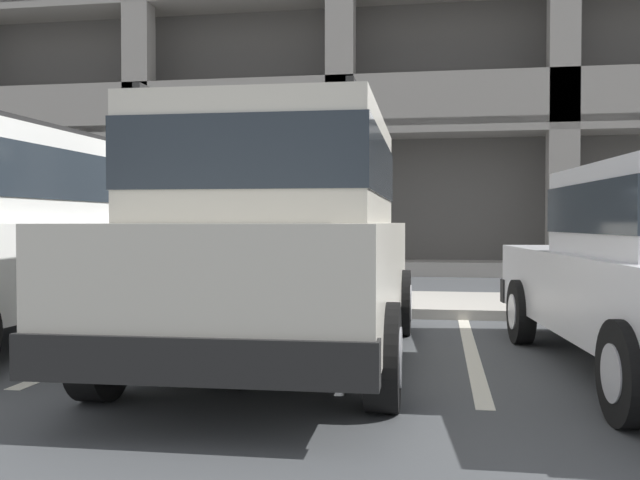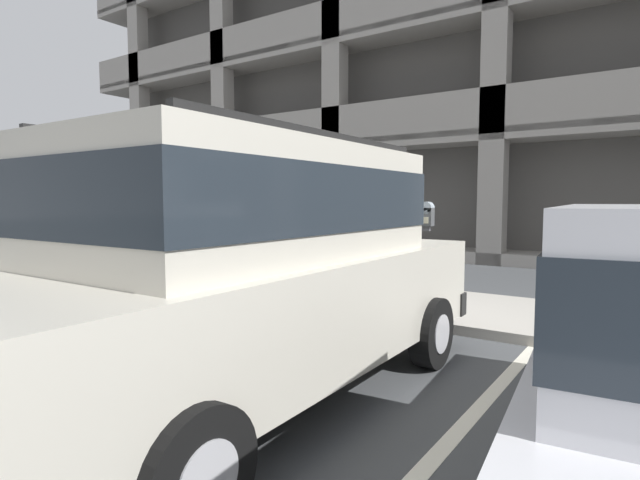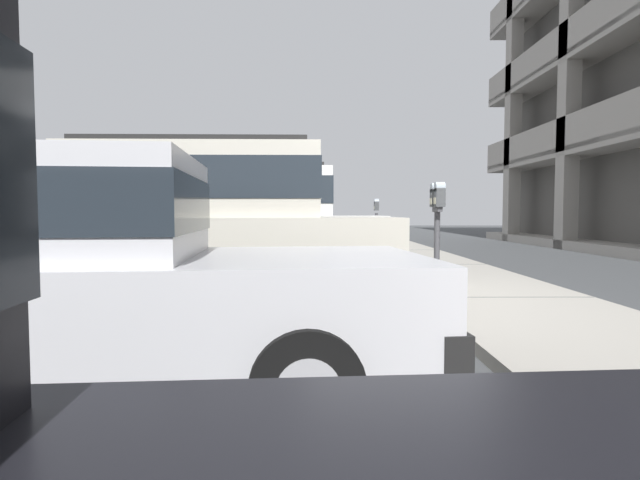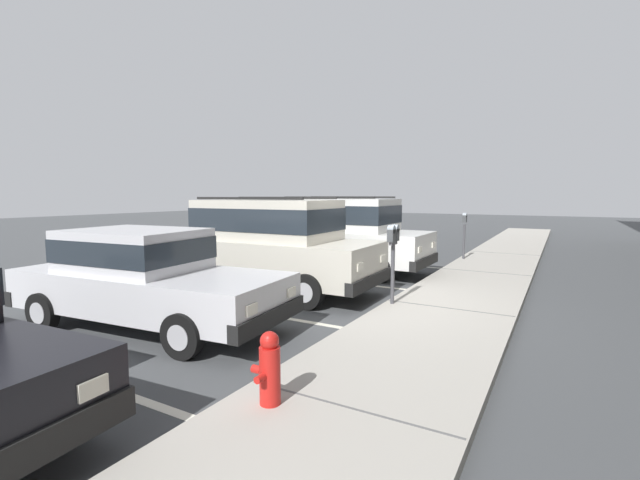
# 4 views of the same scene
# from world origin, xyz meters

# --- Properties ---
(ground_plane) EXTENTS (80.00, 80.00, 0.10)m
(ground_plane) POSITION_xyz_m (0.00, 0.00, -0.05)
(ground_plane) COLOR #444749
(sidewalk) EXTENTS (40.00, 2.20, 0.12)m
(sidewalk) POSITION_xyz_m (0.00, 1.30, 0.06)
(sidewalk) COLOR #ADA89E
(sidewalk) RESTS_ON ground_plane
(parking_stall_lines) EXTENTS (12.66, 4.80, 0.01)m
(parking_stall_lines) POSITION_xyz_m (1.57, -1.40, 0.00)
(parking_stall_lines) COLOR silver
(parking_stall_lines) RESTS_ON ground_plane
(silver_suv) EXTENTS (2.08, 4.81, 2.03)m
(silver_suv) POSITION_xyz_m (0.03, -2.51, 1.09)
(silver_suv) COLOR beige
(silver_suv) RESTS_ON ground_plane
(red_sedan) EXTENTS (2.06, 4.80, 2.03)m
(red_sedan) POSITION_xyz_m (-2.89, -2.27, 1.09)
(red_sedan) COLOR silver
(red_sedan) RESTS_ON ground_plane
(dark_hatchback) EXTENTS (2.16, 4.63, 1.54)m
(dark_hatchback) POSITION_xyz_m (3.02, -2.71, 0.82)
(dark_hatchback) COLOR silver
(dark_hatchback) RESTS_ON ground_plane
(parking_meter_near) EXTENTS (0.35, 0.12, 1.43)m
(parking_meter_near) POSITION_xyz_m (0.17, 0.35, 1.18)
(parking_meter_near) COLOR #47474C
(parking_meter_near) RESTS_ON sidewalk
(parking_meter_far) EXTENTS (0.15, 0.12, 1.41)m
(parking_meter_far) POSITION_xyz_m (-6.10, 0.36, 1.05)
(parking_meter_far) COLOR #47474C
(parking_meter_far) RESTS_ON sidewalk
(fire_hydrant) EXTENTS (0.30, 0.30, 0.70)m
(fire_hydrant) POSITION_xyz_m (4.30, 0.65, 0.46)
(fire_hydrant) COLOR red
(fire_hydrant) RESTS_ON sidewalk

